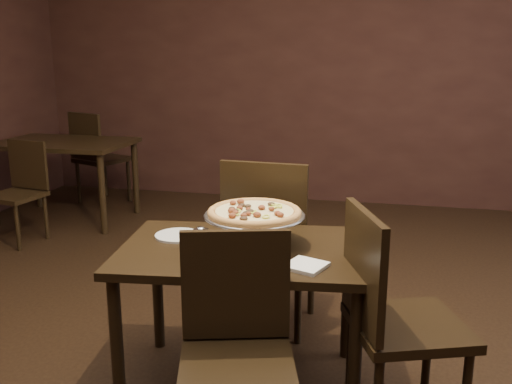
# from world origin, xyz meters

# --- Properties ---
(room) EXTENTS (6.04, 7.04, 2.84)m
(room) POSITION_xyz_m (0.06, 0.03, 1.40)
(room) COLOR black
(room) RESTS_ON ground
(dining_table) EXTENTS (1.17, 0.85, 0.68)m
(dining_table) POSITION_xyz_m (0.06, -0.00, 0.59)
(dining_table) COLOR black
(dining_table) RESTS_ON ground
(background_table) EXTENTS (1.18, 0.79, 0.74)m
(background_table) POSITION_xyz_m (-2.20, 2.28, 0.64)
(background_table) COLOR black
(background_table) RESTS_ON ground
(pizza_stand) EXTENTS (0.45, 0.45, 0.19)m
(pizza_stand) POSITION_xyz_m (0.10, 0.04, 0.84)
(pizza_stand) COLOR silver
(pizza_stand) RESTS_ON dining_table
(parmesan_shaker) EXTENTS (0.07, 0.07, 0.12)m
(parmesan_shaker) POSITION_xyz_m (-0.01, -0.16, 0.74)
(parmesan_shaker) COLOR beige
(parmesan_shaker) RESTS_ON dining_table
(pepper_flake_shaker) EXTENTS (0.07, 0.07, 0.12)m
(pepper_flake_shaker) POSITION_xyz_m (-0.10, -0.11, 0.74)
(pepper_flake_shaker) COLOR maroon
(pepper_flake_shaker) RESTS_ON dining_table
(packet_caddy) EXTENTS (0.09, 0.09, 0.07)m
(packet_caddy) POSITION_xyz_m (-0.11, -0.20, 0.71)
(packet_caddy) COLOR black
(packet_caddy) RESTS_ON dining_table
(napkin_stack) EXTENTS (0.19, 0.19, 0.02)m
(napkin_stack) POSITION_xyz_m (0.36, -0.18, 0.69)
(napkin_stack) COLOR white
(napkin_stack) RESTS_ON dining_table
(plate_left) EXTENTS (0.22, 0.22, 0.01)m
(plate_left) POSITION_xyz_m (-0.28, 0.08, 0.69)
(plate_left) COLOR silver
(plate_left) RESTS_ON dining_table
(plate_near) EXTENTS (0.22, 0.22, 0.01)m
(plate_near) POSITION_xyz_m (0.11, -0.28, 0.69)
(plate_near) COLOR silver
(plate_near) RESTS_ON dining_table
(serving_spatula) EXTENTS (0.15, 0.15, 0.03)m
(serving_spatula) POSITION_xyz_m (0.11, -0.00, 0.83)
(serving_spatula) COLOR silver
(serving_spatula) RESTS_ON pizza_stand
(chair_far) EXTENTS (0.49, 0.49, 0.99)m
(chair_far) POSITION_xyz_m (0.07, 0.56, 0.54)
(chair_far) COLOR black
(chair_far) RESTS_ON ground
(chair_near) EXTENTS (0.51, 0.51, 0.89)m
(chair_near) POSITION_xyz_m (0.16, -0.50, 0.49)
(chair_near) COLOR black
(chair_near) RESTS_ON ground
(chair_side) EXTENTS (0.57, 0.57, 0.94)m
(chair_side) POSITION_xyz_m (0.71, -0.17, 0.51)
(chair_side) COLOR black
(chair_side) RESTS_ON ground
(bg_chair_far) EXTENTS (0.57, 0.57, 0.94)m
(bg_chair_far) POSITION_xyz_m (-2.20, 2.85, 0.52)
(bg_chair_far) COLOR black
(bg_chair_far) RESTS_ON ground
(bg_chair_near) EXTENTS (0.44, 0.44, 0.82)m
(bg_chair_near) POSITION_xyz_m (-2.24, 1.65, 0.45)
(bg_chair_near) COLOR black
(bg_chair_near) RESTS_ON ground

